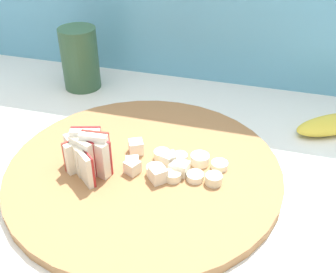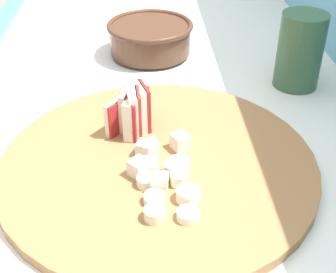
% 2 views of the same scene
% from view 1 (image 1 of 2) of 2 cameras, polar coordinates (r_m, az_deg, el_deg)
% --- Properties ---
extents(tile_backsplash, '(2.40, 0.04, 1.40)m').
position_cam_1_polar(tile_backsplash, '(1.05, 6.16, -3.68)').
color(tile_backsplash, '#5BA3C1').
rests_on(tile_backsplash, ground).
extents(cutting_board, '(0.41, 0.41, 0.02)m').
position_cam_1_polar(cutting_board, '(0.63, -3.38, -4.86)').
color(cutting_board, olive).
rests_on(cutting_board, tiled_countertop).
extents(apple_wedge_fan, '(0.08, 0.06, 0.07)m').
position_cam_1_polar(apple_wedge_fan, '(0.61, -11.09, -2.48)').
color(apple_wedge_fan, '#A32323').
rests_on(apple_wedge_fan, cutting_board).
extents(apple_dice_pile, '(0.11, 0.09, 0.02)m').
position_cam_1_polar(apple_dice_pile, '(0.61, -1.70, -3.69)').
color(apple_dice_pile, beige).
rests_on(apple_dice_pile, cutting_board).
extents(banana_slice_rows, '(0.11, 0.07, 0.02)m').
position_cam_1_polar(banana_slice_rows, '(0.61, 2.59, -4.17)').
color(banana_slice_rows, white).
rests_on(banana_slice_rows, cutting_board).
extents(banana_peel, '(0.16, 0.13, 0.02)m').
position_cam_1_polar(banana_peel, '(0.79, 21.94, 1.59)').
color(banana_peel, gold).
rests_on(banana_peel, tiled_countertop).
extents(small_jar, '(0.07, 0.07, 0.13)m').
position_cam_1_polar(small_jar, '(0.87, -12.03, 10.46)').
color(small_jar, '#335638').
rests_on(small_jar, tiled_countertop).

